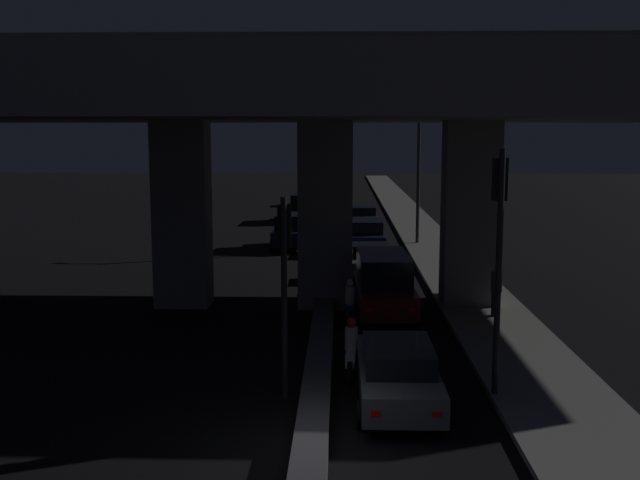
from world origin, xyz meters
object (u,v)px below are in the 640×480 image
object	(u,v)px
car_dark_red_second	(383,283)
motorcycle_blue_filtering_mid	(350,305)
car_dark_green_fifth	(362,219)
traffic_light_right_of_median	(499,231)
car_grey_third	(370,260)
pedestrian_on_sidewalk	(496,291)
street_lamp	(411,152)
traffic_light_left_of_median	(284,261)
motorcycle_white_filtering_near	(351,351)
car_grey_third_oncoming	(313,196)
car_dark_blue_lead_oncoming	(292,231)
car_dark_blue_fourth	(366,235)
car_grey_lead	(397,371)
car_dark_red_second_oncoming	(303,207)

from	to	relation	value
car_dark_red_second	motorcycle_blue_filtering_mid	xyz separation A→B (m)	(-1.11, -1.28, -0.45)
motorcycle_blue_filtering_mid	car_dark_green_fifth	bearing A→B (deg)	-2.62
traffic_light_right_of_median	car_grey_third	bearing A→B (deg)	99.07
car_grey_third	motorcycle_blue_filtering_mid	bearing A→B (deg)	171.47
traffic_light_right_of_median	pedestrian_on_sidewalk	xyz separation A→B (m)	(1.52, 7.26, -2.88)
street_lamp	car_grey_third	distance (m)	10.49
traffic_light_left_of_median	pedestrian_on_sidewalk	bearing A→B (deg)	49.05
pedestrian_on_sidewalk	traffic_light_right_of_median	bearing A→B (deg)	-101.80
motorcycle_white_filtering_near	car_dark_red_second	bearing A→B (deg)	-6.40
car_dark_green_fifth	car_grey_third_oncoming	size ratio (longest dim) A/B	1.01
car_dark_red_second	car_dark_green_fifth	xyz separation A→B (m)	(-0.10, 21.49, -0.29)
car_dark_green_fifth	car_dark_blue_lead_oncoming	world-z (taller)	car_dark_blue_lead_oncoming
car_grey_third	car_dark_blue_fourth	distance (m)	6.60
car_dark_red_second	car_dark_green_fifth	distance (m)	21.49
car_dark_blue_lead_oncoming	motorcycle_white_filtering_near	distance (m)	21.03
traffic_light_left_of_median	car_dark_blue_fourth	xyz separation A→B (m)	(2.54, 20.93, -2.27)
street_lamp	pedestrian_on_sidewalk	bearing A→B (deg)	-85.44
car_dark_blue_lead_oncoming	motorcycle_blue_filtering_mid	bearing A→B (deg)	12.41
motorcycle_white_filtering_near	pedestrian_on_sidewalk	bearing A→B (deg)	-35.74
car_dark_red_second	car_grey_third_oncoming	distance (m)	38.16
motorcycle_white_filtering_near	pedestrian_on_sidewalk	world-z (taller)	pedestrian_on_sidewalk
street_lamp	car_dark_blue_lead_oncoming	world-z (taller)	street_lamp
traffic_light_right_of_median	car_grey_lead	distance (m)	3.85
car_grey_lead	car_dark_red_second_oncoming	size ratio (longest dim) A/B	1.07
car_dark_blue_lead_oncoming	street_lamp	bearing A→B (deg)	103.15
car_grey_lead	motorcycle_blue_filtering_mid	bearing A→B (deg)	7.87
car_grey_lead	car_dark_red_second_oncoming	world-z (taller)	car_dark_red_second_oncoming
traffic_light_right_of_median	car_dark_blue_fourth	bearing A→B (deg)	96.09
street_lamp	car_dark_blue_fourth	size ratio (longest dim) A/B	2.06
street_lamp	motorcycle_blue_filtering_mid	size ratio (longest dim) A/B	4.46
motorcycle_blue_filtering_mid	pedestrian_on_sidewalk	xyz separation A→B (m)	(4.72, 0.70, 0.35)
traffic_light_left_of_median	car_grey_lead	bearing A→B (deg)	-8.58
traffic_light_right_of_median	car_dark_blue_lead_oncoming	xyz separation A→B (m)	(-6.08, 22.35, -2.93)
car_dark_red_second_oncoming	motorcycle_white_filtering_near	distance (m)	33.05
street_lamp	car_grey_third	bearing A→B (deg)	-105.17
car_dark_red_second	car_grey_third	size ratio (longest dim) A/B	1.18
car_dark_red_second	motorcycle_blue_filtering_mid	bearing A→B (deg)	137.06
traffic_light_right_of_median	car_dark_green_fifth	distance (m)	29.57
car_dark_blue_fourth	traffic_light_right_of_median	bearing A→B (deg)	-173.08
car_dark_red_second_oncoming	car_grey_third	bearing A→B (deg)	12.29
motorcycle_blue_filtering_mid	car_grey_lead	bearing A→B (deg)	-172.10
motorcycle_blue_filtering_mid	pedestrian_on_sidewalk	size ratio (longest dim) A/B	1.15
car_dark_red_second	car_dark_red_second_oncoming	xyz separation A→B (m)	(-4.00, 26.59, -0.08)
car_dark_blue_fourth	pedestrian_on_sidewalk	size ratio (longest dim) A/B	2.48
street_lamp	car_dark_green_fifth	size ratio (longest dim) A/B	2.11
motorcycle_blue_filtering_mid	car_grey_third	bearing A→B (deg)	-6.78
car_dark_blue_fourth	car_dark_red_second_oncoming	world-z (taller)	car_dark_red_second_oncoming
traffic_light_right_of_median	car_dark_red_second_oncoming	xyz separation A→B (m)	(-6.10, 34.43, -2.86)
motorcycle_white_filtering_near	pedestrian_on_sidewalk	size ratio (longest dim) A/B	1.18
traffic_light_left_of_median	traffic_light_right_of_median	distance (m)	4.83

